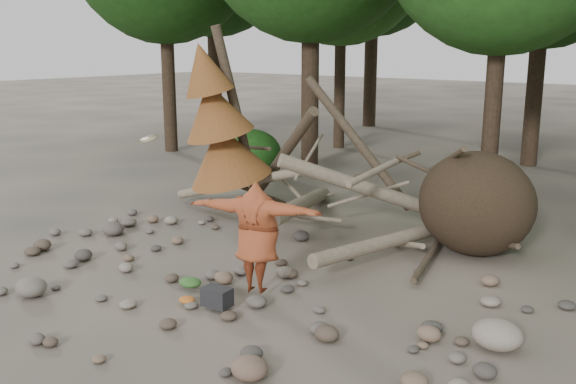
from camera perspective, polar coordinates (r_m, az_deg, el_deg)
The scene contains 13 objects.
ground at distance 10.66m, azimuth -6.29°, elevation -8.58°, with size 120.00×120.00×0.00m, color #514C44.
deadfall_pile at distance 12.69m, azimuth 13.83°, elevation -0.83°, with size 8.55×5.24×3.30m.
dead_conifer at distance 14.61m, azimuth -6.16°, elevation 5.89°, with size 2.06×2.16×4.35m.
bush_left at distance 19.20m, azimuth -3.31°, elevation 3.46°, with size 1.80×1.80×1.44m, color #1A4612.
bush_mid at distance 16.44m, azimuth 14.97°, elevation 0.84°, with size 1.40×1.40×1.12m, color #235919.
frisbee_thrower at distance 10.04m, azimuth -2.80°, elevation -4.03°, with size 3.17×1.28×2.40m.
backpack at distance 9.84m, azimuth -6.33°, elevation -9.58°, with size 0.43×0.29×0.29m, color black.
cloth_green at distance 10.68m, azimuth -8.68°, elevation -8.19°, with size 0.39×0.33×0.15m, color #336428.
cloth_orange at distance 10.06m, azimuth -8.96°, elevation -9.71°, with size 0.27×0.22×0.10m, color #C46421.
boulder_front_left at distance 11.04m, azimuth -21.86°, elevation -7.85°, with size 0.52×0.46×0.31m, color slate.
boulder_front_right at distance 7.94m, azimuth -3.45°, elevation -15.36°, with size 0.46×0.42×0.28m, color brown.
boulder_mid_right at distance 9.02m, azimuth 18.09°, elevation -11.95°, with size 0.67×0.60×0.40m, color gray.
boulder_mid_left at distance 13.90m, azimuth -15.33°, elevation -3.16°, with size 0.48×0.43×0.29m, color #5B524C.
Camera 1 is at (6.93, -7.08, 3.92)m, focal length 40.00 mm.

